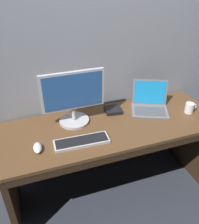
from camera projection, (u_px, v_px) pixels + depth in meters
name	position (u px, v px, depth m)	size (l,w,h in m)	color
ground_plane	(110.00, 187.00, 2.36)	(14.00, 14.00, 0.00)	#2D333D
back_wall	(98.00, 16.00, 1.83)	(4.55, 0.04, 3.05)	gray
desk	(112.00, 145.00, 2.06)	(1.77, 0.65, 0.76)	brown
laptop_space_gray	(150.00, 104.00, 2.13)	(0.39, 0.37, 0.24)	slate
external_monitor	(73.00, 98.00, 1.85)	(0.49, 0.24, 0.45)	#B7B7BC
wired_keyboard	(82.00, 141.00, 1.75)	(0.41, 0.15, 0.02)	#BCBCC1
computer_mouse	(38.00, 148.00, 1.67)	(0.06, 0.11, 0.04)	white
external_drive_box	(113.00, 110.00, 2.11)	(0.14, 0.13, 0.03)	black
coffee_mug	(190.00, 108.00, 2.08)	(0.11, 0.07, 0.09)	white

